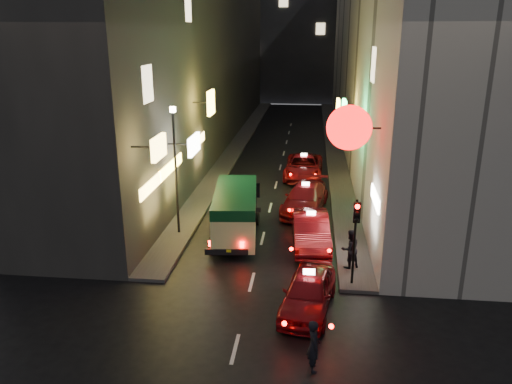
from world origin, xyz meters
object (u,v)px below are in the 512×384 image
(minibus, at_px, (236,208))
(pedestrian_crossing, at_px, (314,342))
(lamp_post, at_px, (175,163))
(taxi_near, at_px, (308,289))
(traffic_light, at_px, (356,225))

(minibus, xyz_separation_m, pedestrian_crossing, (3.80, -9.72, -0.59))
(pedestrian_crossing, relative_size, lamp_post, 0.30)
(pedestrian_crossing, bearing_deg, lamp_post, 22.89)
(pedestrian_crossing, bearing_deg, minibus, 9.79)
(pedestrian_crossing, bearing_deg, taxi_near, -8.34)
(taxi_near, relative_size, lamp_post, 0.88)
(minibus, xyz_separation_m, traffic_light, (5.32, -4.52, 1.16))
(minibus, bearing_deg, traffic_light, -40.32)
(taxi_near, height_order, traffic_light, traffic_light)
(minibus, relative_size, traffic_light, 1.65)
(traffic_light, bearing_deg, lamp_post, 151.09)
(lamp_post, bearing_deg, minibus, -0.23)
(traffic_light, bearing_deg, minibus, 139.68)
(pedestrian_crossing, xyz_separation_m, traffic_light, (1.53, 5.21, 1.75))
(taxi_near, bearing_deg, traffic_light, 46.44)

